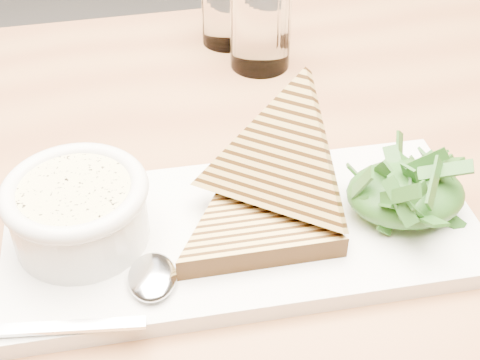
{
  "coord_description": "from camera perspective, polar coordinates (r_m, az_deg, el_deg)",
  "views": [
    {
      "loc": [
        0.0,
        -0.71,
        1.13
      ],
      "look_at": [
        0.06,
        -0.29,
        0.77
      ],
      "focal_mm": 50.0,
      "sensor_mm": 36.0,
      "label": 1
    }
  ],
  "objects": [
    {
      "name": "table_top",
      "position": [
        0.63,
        -1.72,
        -2.49
      ],
      "size": [
        1.23,
        0.88,
        0.04
      ],
      "primitive_type": "cube",
      "rotation": [
        0.0,
        0.0,
        0.09
      ],
      "color": "#9E683D",
      "rests_on": "ground"
    },
    {
      "name": "platter",
      "position": [
        0.57,
        0.26,
        -4.52
      ],
      "size": [
        0.41,
        0.2,
        0.02
      ],
      "primitive_type": "cube",
      "rotation": [
        0.0,
        0.0,
        0.05
      ],
      "color": "white",
      "rests_on": "table_top"
    },
    {
      "name": "soup_bowl",
      "position": [
        0.55,
        -13.51,
        -3.13
      ],
      "size": [
        0.11,
        0.11,
        0.04
      ],
      "primitive_type": "cylinder",
      "color": "white",
      "rests_on": "platter"
    },
    {
      "name": "soup",
      "position": [
        0.54,
        -13.94,
        -1.04
      ],
      "size": [
        0.09,
        0.09,
        0.01
      ],
      "primitive_type": "cylinder",
      "color": "#F3E59B",
      "rests_on": "soup_bowl"
    },
    {
      "name": "bowl_rim",
      "position": [
        0.54,
        -13.97,
        -0.88
      ],
      "size": [
        0.12,
        0.12,
        0.01
      ],
      "primitive_type": "torus",
      "color": "white",
      "rests_on": "soup_bowl"
    },
    {
      "name": "sandwich_flat",
      "position": [
        0.55,
        1.14,
        -3.91
      ],
      "size": [
        0.17,
        0.17,
        0.02
      ],
      "primitive_type": null,
      "rotation": [
        0.0,
        0.0,
        0.06
      ],
      "color": "tan",
      "rests_on": "platter"
    },
    {
      "name": "sandwich_lean",
      "position": [
        0.55,
        3.52,
        1.51
      ],
      "size": [
        0.22,
        0.23,
        0.18
      ],
      "primitive_type": null,
      "rotation": [
        0.88,
        0.0,
        -0.58
      ],
      "color": "tan",
      "rests_on": "sandwich_flat"
    },
    {
      "name": "salad_base",
      "position": [
        0.58,
        13.94,
        -1.12
      ],
      "size": [
        0.1,
        0.08,
        0.04
      ],
      "primitive_type": "ellipsoid",
      "color": "black",
      "rests_on": "platter"
    },
    {
      "name": "arugula_pile",
      "position": [
        0.58,
        14.06,
        -0.56
      ],
      "size": [
        0.11,
        0.1,
        0.05
      ],
      "primitive_type": null,
      "color": "#346E21",
      "rests_on": "platter"
    },
    {
      "name": "spoon_bowl",
      "position": [
        0.52,
        -7.49,
        -8.19
      ],
      "size": [
        0.04,
        0.05,
        0.01
      ],
      "primitive_type": "ellipsoid",
      "rotation": [
        0.0,
        0.0,
        -0.06
      ],
      "color": "silver",
      "rests_on": "platter"
    },
    {
      "name": "spoon_handle",
      "position": [
        0.5,
        -15.39,
        -12.03
      ],
      "size": [
        0.13,
        0.02,
        0.0
      ],
      "primitive_type": "cube",
      "rotation": [
        0.0,
        0.0,
        -0.06
      ],
      "color": "silver",
      "rests_on": "platter"
    },
    {
      "name": "glass_near",
      "position": [
        0.79,
        1.76,
        13.24
      ],
      "size": [
        0.07,
        0.07,
        0.11
      ],
      "primitive_type": "cylinder",
      "color": "white",
      "rests_on": "table_top"
    },
    {
      "name": "glass_far",
      "position": [
        0.85,
        -1.07,
        14.74
      ],
      "size": [
        0.06,
        0.06,
        0.1
      ],
      "primitive_type": "cylinder",
      "color": "white",
      "rests_on": "table_top"
    }
  ]
}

